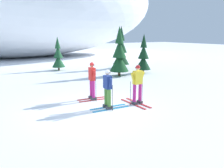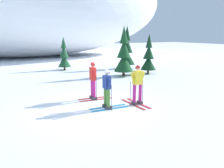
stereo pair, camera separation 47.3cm
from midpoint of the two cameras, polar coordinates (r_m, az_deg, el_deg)
The scene contains 8 objects.
ground_plane at distance 9.57m, azimuth -7.25°, elevation -6.50°, with size 120.00×120.00×0.00m, color white.
skier_yellow_jacket at distance 9.89m, azimuth 5.29°, elevation -0.01°, with size 0.79×1.80×1.83m.
skier_navy_jacket at distance 9.29m, azimuth -2.59°, elevation -1.25°, with size 1.72×0.77×1.72m.
skier_red_jacket at distance 10.63m, azimuth -6.44°, elevation 0.96°, with size 1.68×0.78×1.85m.
pine_tree_center_left at distance 20.03m, azimuth -14.56°, elevation 6.99°, with size 1.14×1.14×2.94m.
pine_tree_center_right at distance 16.68m, azimuth 1.10°, elevation 7.49°, with size 1.46×1.46×3.78m.
pine_tree_right at distance 20.48m, azimuth 1.74°, elevation 8.66°, with size 1.51×1.51×3.92m.
pine_tree_far_right at distance 18.09m, azimuth 7.47°, elevation 7.03°, with size 1.23×1.23×3.20m.
Camera 1 is at (-3.60, -8.25, 3.17)m, focal length 34.97 mm.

